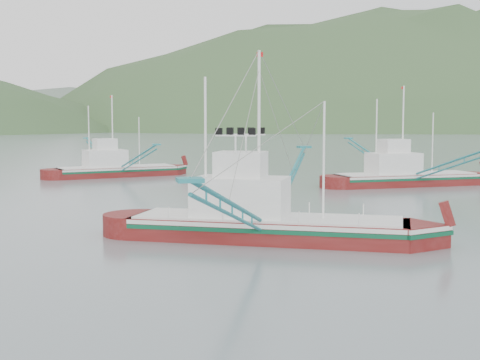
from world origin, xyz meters
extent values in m
plane|color=slate|center=(0.00, 0.00, 0.00)|extent=(1200.00, 1200.00, 0.00)
cube|color=#5D0F0E|center=(0.65, 0.56, 0.22)|extent=(17.14, 11.12, 2.24)
cube|color=silver|center=(0.65, 0.56, 1.18)|extent=(16.87, 11.06, 0.25)
cube|color=#0A4B2E|center=(0.65, 0.56, 0.90)|extent=(16.88, 11.08, 0.25)
cube|color=silver|center=(0.65, 0.56, 1.40)|extent=(16.28, 10.57, 0.13)
cube|color=silver|center=(-0.88, 1.26, 2.58)|extent=(6.59, 5.61, 2.47)
cube|color=silver|center=(-0.88, 1.26, 4.59)|extent=(3.68, 3.46, 1.57)
cylinder|color=white|center=(0.14, 0.79, 6.39)|extent=(0.18, 0.18, 10.09)
cylinder|color=white|center=(-2.91, 2.20, 5.63)|extent=(0.16, 0.16, 8.57)
cylinder|color=white|center=(3.70, -0.85, 4.88)|extent=(0.13, 0.13, 7.06)
cube|color=#5D0F0E|center=(-7.77, 47.82, 0.20)|extent=(15.70, 8.43, 2.03)
cube|color=silver|center=(-7.77, 47.82, 1.06)|extent=(15.44, 8.42, 0.22)
cube|color=#0A4B2E|center=(-7.77, 47.82, 0.81)|extent=(15.45, 8.44, 0.22)
cube|color=silver|center=(-7.77, 47.82, 1.27)|extent=(14.92, 8.01, 0.12)
cube|color=silver|center=(-9.22, 47.37, 2.33)|extent=(5.80, 4.61, 2.23)
cube|color=silver|center=(-9.22, 47.37, 4.15)|extent=(3.18, 2.92, 1.42)
cylinder|color=white|center=(-8.25, 47.67, 5.77)|extent=(0.16, 0.16, 9.11)
cylinder|color=white|center=(-11.15, 46.76, 5.09)|extent=(0.14, 0.14, 7.75)
cylinder|color=white|center=(-4.87, 48.74, 4.41)|extent=(0.12, 0.12, 6.38)
cube|color=#5D0F0E|center=(23.39, 29.84, 0.21)|extent=(16.41, 5.81, 2.14)
cube|color=silver|center=(23.39, 29.84, 1.13)|extent=(16.10, 5.86, 0.24)
cube|color=#0A4B2E|center=(23.39, 29.84, 0.86)|extent=(16.10, 5.88, 0.24)
cube|color=silver|center=(23.39, 29.84, 1.34)|extent=(15.59, 5.52, 0.13)
cube|color=silver|center=(21.79, 29.68, 2.46)|extent=(5.66, 3.93, 2.36)
cube|color=silver|center=(21.79, 29.68, 4.39)|extent=(3.00, 2.61, 1.50)
cylinder|color=white|center=(22.85, 29.79, 6.11)|extent=(0.17, 0.17, 9.64)
cylinder|color=white|center=(19.66, 29.48, 5.38)|extent=(0.15, 0.15, 8.20)
cylinder|color=white|center=(26.59, 30.15, 4.66)|extent=(0.13, 0.13, 6.75)
ellipsoid|color=#32512A|center=(240.00, 430.00, 0.00)|extent=(684.00, 432.00, 306.00)
ellipsoid|color=slate|center=(30.00, 560.00, 0.00)|extent=(960.00, 400.00, 240.00)
camera|label=1|loc=(-8.77, -38.51, 7.39)|focal=50.00mm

